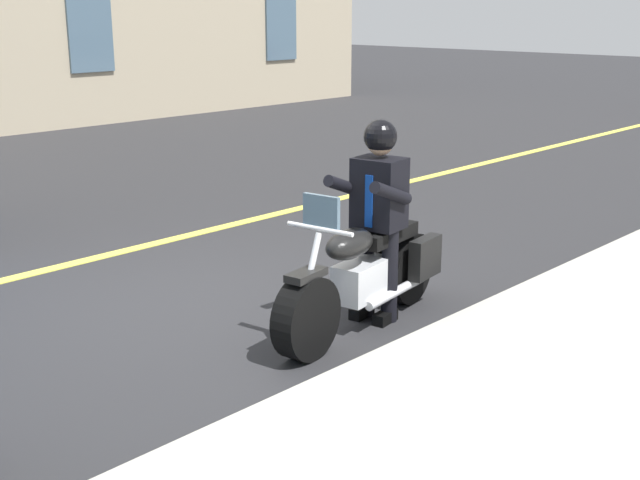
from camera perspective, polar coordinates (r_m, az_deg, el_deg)
name	(u,v)px	position (r m, az deg, el deg)	size (l,w,h in m)	color
ground_plane	(196,308)	(7.61, -8.51, -4.65)	(80.00, 80.00, 0.00)	#28282B
lane_center_stripe	(79,262)	(9.20, -16.27, -1.47)	(60.00, 0.16, 0.01)	#E5DB4C
motorcycle_main	(365,275)	(7.00, 3.14, -2.40)	(2.22, 0.79, 1.26)	black
rider_main	(378,203)	(7.00, 4.02, 2.54)	(0.68, 0.61, 1.74)	black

